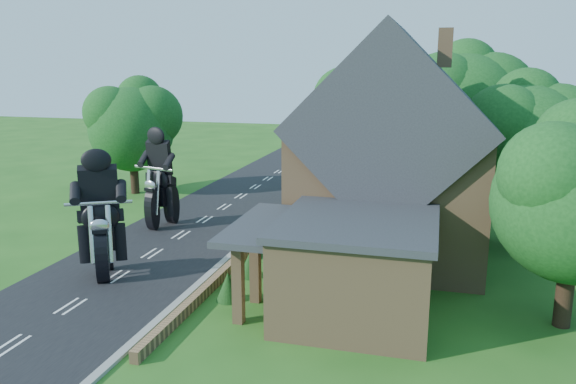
% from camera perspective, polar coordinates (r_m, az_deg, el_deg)
% --- Properties ---
extents(ground, '(120.00, 120.00, 0.00)m').
position_cam_1_polar(ground, '(24.35, -17.03, -8.25)').
color(ground, '#225618').
rests_on(ground, ground).
extents(road, '(7.00, 80.00, 0.02)m').
position_cam_1_polar(road, '(24.35, -17.03, -8.23)').
color(road, black).
rests_on(road, ground).
extents(kerb, '(0.30, 80.00, 0.12)m').
position_cam_1_polar(kerb, '(22.67, -9.09, -9.26)').
color(kerb, gray).
rests_on(kerb, ground).
extents(garden_wall, '(0.30, 22.00, 0.40)m').
position_cam_1_polar(garden_wall, '(26.77, -3.43, -5.31)').
color(garden_wall, '#97724C').
rests_on(garden_wall, ground).
extents(house, '(9.54, 8.64, 10.24)m').
position_cam_1_polar(house, '(25.51, 10.50, 3.17)').
color(house, '#97724C').
rests_on(house, ground).
extents(annex, '(7.05, 5.94, 3.44)m').
position_cam_1_polar(annex, '(19.67, 6.64, -7.36)').
color(annex, '#97724C').
rests_on(annex, ground).
extents(tree_house_right, '(6.51, 6.00, 8.40)m').
position_cam_1_polar(tree_house_right, '(28.20, 23.65, 4.96)').
color(tree_house_right, black).
rests_on(tree_house_right, ground).
extents(tree_behind_house, '(7.81, 7.20, 10.08)m').
position_cam_1_polar(tree_behind_house, '(35.34, 18.11, 8.48)').
color(tree_behind_house, black).
rests_on(tree_behind_house, ground).
extents(tree_behind_left, '(6.94, 6.40, 9.16)m').
position_cam_1_polar(tree_behind_left, '(36.57, 8.44, 8.32)').
color(tree_behind_left, black).
rests_on(tree_behind_left, ground).
extents(tree_far_road, '(6.08, 5.60, 7.84)m').
position_cam_1_polar(tree_far_road, '(38.60, -15.08, 6.92)').
color(tree_far_road, black).
rests_on(tree_far_road, ground).
extents(shrub_a, '(0.90, 0.90, 1.10)m').
position_cam_1_polar(shrub_a, '(21.03, -6.11, -9.53)').
color(shrub_a, '#113410').
rests_on(shrub_a, ground).
extents(shrub_b, '(0.90, 0.90, 1.10)m').
position_cam_1_polar(shrub_b, '(23.22, -3.86, -7.29)').
color(shrub_b, '#113410').
rests_on(shrub_b, ground).
extents(shrub_c, '(0.90, 0.90, 1.10)m').
position_cam_1_polar(shrub_c, '(25.46, -2.02, -5.43)').
color(shrub_c, '#113410').
rests_on(shrub_c, ground).
extents(shrub_d, '(0.90, 0.90, 1.10)m').
position_cam_1_polar(shrub_d, '(30.07, 0.80, -2.55)').
color(shrub_d, '#113410').
rests_on(shrub_d, ground).
extents(shrub_e, '(0.90, 0.90, 1.10)m').
position_cam_1_polar(shrub_e, '(32.41, 1.90, -1.42)').
color(shrub_e, '#113410').
rests_on(shrub_e, ground).
extents(shrub_f, '(0.90, 0.90, 1.10)m').
position_cam_1_polar(shrub_f, '(34.78, 2.85, -0.44)').
color(shrub_f, '#113410').
rests_on(shrub_f, ground).
extents(motorcycle_lead, '(1.21, 1.71, 1.60)m').
position_cam_1_polar(motorcycle_lead, '(24.25, -18.18, -6.41)').
color(motorcycle_lead, black).
rests_on(motorcycle_lead, ground).
extents(motorcycle_follow, '(0.86, 1.79, 1.61)m').
position_cam_1_polar(motorcycle_follow, '(30.77, -12.66, -2.02)').
color(motorcycle_follow, black).
rests_on(motorcycle_follow, ground).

